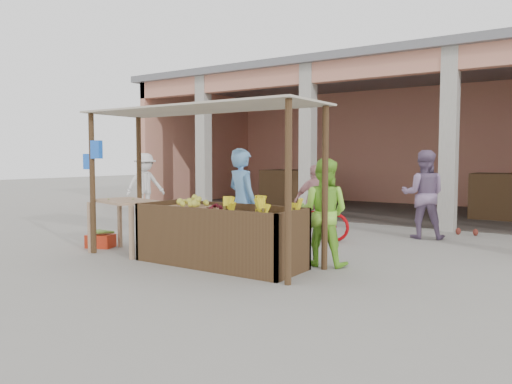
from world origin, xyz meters
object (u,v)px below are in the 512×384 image
Objects in this scene: red_crate at (101,241)px; vendor_green at (324,209)px; vendor_blue at (242,199)px; fruit_stall at (220,239)px; motorcycle at (306,217)px; side_table at (125,208)px.

vendor_green is at bearing -8.84° from red_crate.
vendor_blue reaches higher than red_crate.
fruit_stall is at bearing 25.16° from vendor_green.
vendor_green reaches higher than fruit_stall.
fruit_stall is 1.62m from vendor_green.
vendor_blue is at bearing 156.52° from motorcycle.
side_table is 1.01m from red_crate.
vendor_blue is 1.42m from vendor_green.
side_table is 3.46m from motorcycle.
vendor_blue is at bearing -4.53° from red_crate.
side_table is at bearing 46.98° from vendor_blue.
red_crate is at bearing 4.76° from vendor_green.
fruit_stall is at bearing 159.92° from motorcycle.
side_table is 2.02m from vendor_blue.
side_table is 0.75× the size of vendor_green.
vendor_blue reaches higher than motorcycle.
motorcycle is (-1.27, 1.84, -0.39)m from vendor_green.
fruit_stall is at bearing 118.83° from vendor_blue.
vendor_green reaches higher than red_crate.
red_crate is at bearing 115.89° from motorcycle.
fruit_stall is 5.72× the size of red_crate.
side_table is 3.37m from vendor_green.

